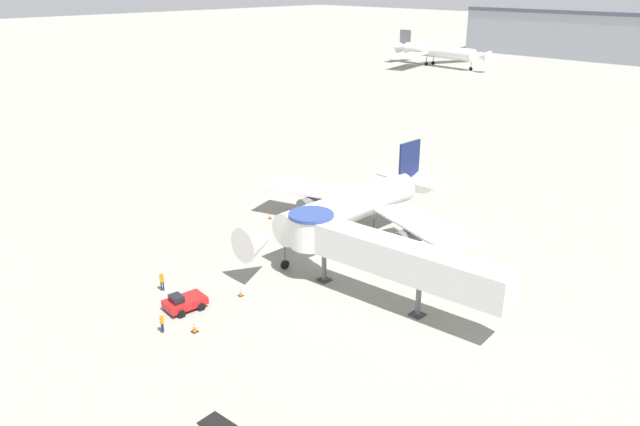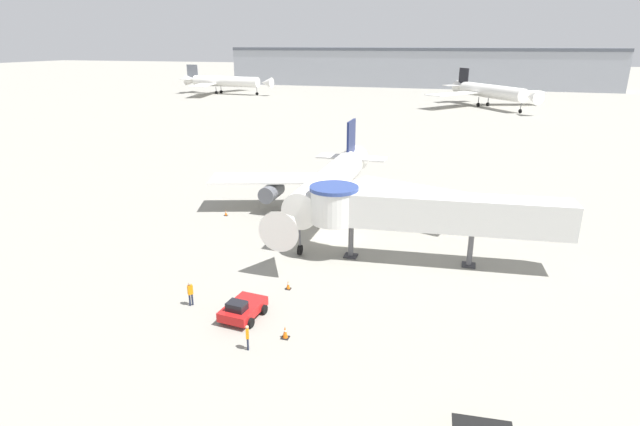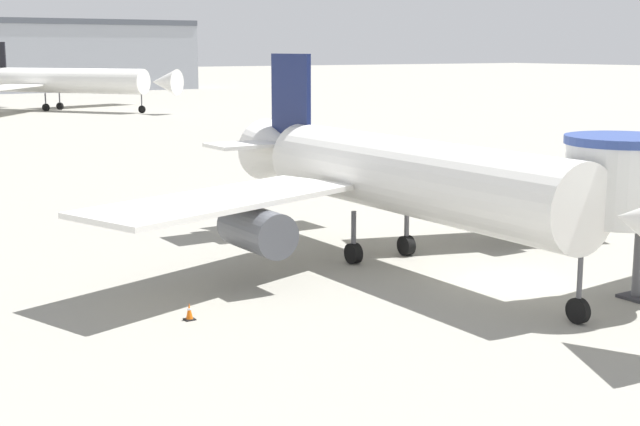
{
  "view_description": "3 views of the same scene",
  "coord_description": "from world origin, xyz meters",
  "views": [
    {
      "loc": [
        38.05,
        -40.24,
        26.0
      ],
      "look_at": [
        -0.86,
        -1.12,
        4.92
      ],
      "focal_mm": 35.0,
      "sensor_mm": 36.0,
      "label": 1
    },
    {
      "loc": [
        11.24,
        -42.43,
        17.44
      ],
      "look_at": [
        -0.9,
        -1.9,
        2.95
      ],
      "focal_mm": 28.0,
      "sensor_mm": 36.0,
      "label": 2
    },
    {
      "loc": [
        -24.93,
        -24.51,
        9.19
      ],
      "look_at": [
        -5.89,
        4.98,
        2.7
      ],
      "focal_mm": 50.0,
      "sensor_mm": 36.0,
      "label": 3
    }
  ],
  "objects": [
    {
      "name": "ground_plane",
      "position": [
        0.0,
        0.0,
        0.0
      ],
      "size": [
        800.0,
        800.0,
        0.0
      ],
      "primitive_type": "plane",
      "color": "gray"
    },
    {
      "name": "main_airplane",
      "position": [
        -1.84,
        4.74,
        3.8
      ],
      "size": [
        28.15,
        26.38,
        8.95
      ],
      "rotation": [
        0.0,
        0.0,
        0.0
      ],
      "color": "white",
      "rests_on": "ground_plane"
    },
    {
      "name": "jet_bridge",
      "position": [
        7.93,
        -3.41,
        4.5
      ],
      "size": [
        20.96,
        5.18,
        6.18
      ],
      "rotation": [
        0.0,
        0.0,
        0.1
      ],
      "color": "silver",
      "rests_on": "ground_plane"
    },
    {
      "name": "pushback_tug_red",
      "position": [
        -2.11,
        -15.86,
        0.67
      ],
      "size": [
        2.62,
        3.5,
        1.5
      ],
      "rotation": [
        0.0,
        0.0,
        -0.09
      ],
      "color": "red",
      "rests_on": "ground_plane"
    },
    {
      "name": "traffic_cone_near_nose",
      "position": [
        -0.62,
        -11.13,
        0.32
      ],
      "size": [
        0.4,
        0.4,
        0.67
      ],
      "color": "black",
      "rests_on": "ground_plane"
    },
    {
      "name": "traffic_cone_port_wing",
      "position": [
        -12.73,
        2.68,
        0.28
      ],
      "size": [
        0.36,
        0.36,
        0.6
      ],
      "color": "black",
      "rests_on": "ground_plane"
    },
    {
      "name": "traffic_cone_apron_front",
      "position": [
        1.45,
        -17.31,
        0.39
      ],
      "size": [
        0.49,
        0.49,
        0.81
      ],
      "color": "black",
      "rests_on": "ground_plane"
    },
    {
      "name": "ground_crew_marshaller",
      "position": [
        -6.28,
        -15.36,
        1.03
      ],
      "size": [
        0.37,
        0.39,
        1.79
      ],
      "rotation": [
        0.0,
        0.0,
        0.9
      ],
      "color": "#1E2338",
      "rests_on": "ground_plane"
    },
    {
      "name": "ground_crew_wing_walker",
      "position": [
        -0.26,
        -19.09,
        0.94
      ],
      "size": [
        0.29,
        0.36,
        1.63
      ],
      "rotation": [
        0.0,
        0.0,
        1.99
      ],
      "color": "#1E2338",
      "rests_on": "ground_plane"
    },
    {
      "name": "background_jet_gray_tail",
      "position": [
        -73.89,
        122.55,
        4.37
      ],
      "size": [
        35.19,
        35.07,
        9.92
      ],
      "rotation": [
        0.0,
        0.0,
        1.48
      ],
      "color": "white",
      "rests_on": "ground_plane"
    }
  ]
}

